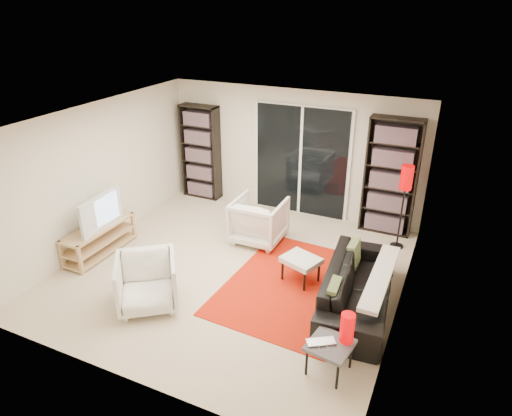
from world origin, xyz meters
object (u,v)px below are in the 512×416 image
(bookshelf_right, at_px, (391,177))
(ottoman, at_px, (301,261))
(sofa, at_px, (359,287))
(armchair_front, at_px, (147,282))
(bookshelf_left, at_px, (201,152))
(armchair_back, at_px, (259,220))
(floor_lamp, at_px, (405,186))
(tv_stand, at_px, (100,239))
(side_table, at_px, (330,347))

(bookshelf_right, height_order, ottoman, bookshelf_right)
(sofa, height_order, armchair_front, armchair_front)
(bookshelf_right, distance_m, sofa, 2.53)
(bookshelf_left, relative_size, armchair_back, 2.26)
(armchair_front, distance_m, ottoman, 2.24)
(bookshelf_left, height_order, floor_lamp, bookshelf_left)
(sofa, distance_m, floor_lamp, 2.10)
(tv_stand, relative_size, side_table, 2.53)
(armchair_back, height_order, floor_lamp, floor_lamp)
(tv_stand, xyz_separation_m, side_table, (4.23, -0.98, 0.09))
(armchair_front, xyz_separation_m, floor_lamp, (2.88, 3.11, 0.77))
(tv_stand, height_order, ottoman, tv_stand)
(tv_stand, relative_size, armchair_front, 1.66)
(bookshelf_right, xyz_separation_m, floor_lamp, (0.31, -0.51, 0.09))
(bookshelf_left, relative_size, armchair_front, 2.39)
(sofa, bearing_deg, floor_lamp, -12.18)
(bookshelf_left, bearing_deg, tv_stand, -96.34)
(sofa, xyz_separation_m, floor_lamp, (0.24, 1.92, 0.82))
(sofa, relative_size, ottoman, 3.38)
(tv_stand, bearing_deg, ottoman, 10.55)
(bookshelf_left, relative_size, sofa, 0.90)
(bookshelf_right, relative_size, armchair_back, 2.43)
(sofa, xyz_separation_m, ottoman, (-0.92, 0.25, 0.03))
(armchair_back, relative_size, side_table, 1.61)
(armchair_front, bearing_deg, side_table, -39.76)
(armchair_back, xyz_separation_m, side_table, (2.00, -2.48, -0.04))
(bookshelf_right, height_order, floor_lamp, bookshelf_right)
(tv_stand, bearing_deg, armchair_back, 33.94)
(bookshelf_right, height_order, sofa, bookshelf_right)
(sofa, relative_size, armchair_front, 2.65)
(bookshelf_right, height_order, armchair_front, bookshelf_right)
(tv_stand, distance_m, ottoman, 3.37)
(armchair_front, height_order, ottoman, armchair_front)
(bookshelf_left, xyz_separation_m, sofa, (3.93, -2.42, -0.66))
(ottoman, distance_m, floor_lamp, 2.18)
(bookshelf_left, xyz_separation_m, bookshelf_right, (3.85, -0.00, 0.07))
(armchair_front, xyz_separation_m, ottoman, (1.72, 1.44, -0.03))
(bookshelf_left, distance_m, ottoman, 3.76)
(armchair_back, bearing_deg, ottoman, 140.43)
(ottoman, bearing_deg, floor_lamp, 55.14)
(bookshelf_left, relative_size, side_table, 3.63)
(sofa, height_order, side_table, sofa)
(armchair_back, bearing_deg, tv_stand, 33.26)
(tv_stand, xyz_separation_m, armchair_back, (2.22, 1.50, 0.13))
(ottoman, xyz_separation_m, side_table, (0.91, -1.60, 0.01))
(bookshelf_left, bearing_deg, sofa, -31.69)
(bookshelf_right, relative_size, armchair_front, 2.57)
(armchair_back, distance_m, side_table, 3.19)
(ottoman, distance_m, side_table, 1.84)
(armchair_front, bearing_deg, sofa, -12.12)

